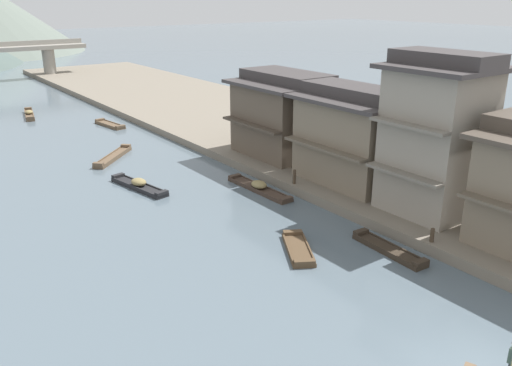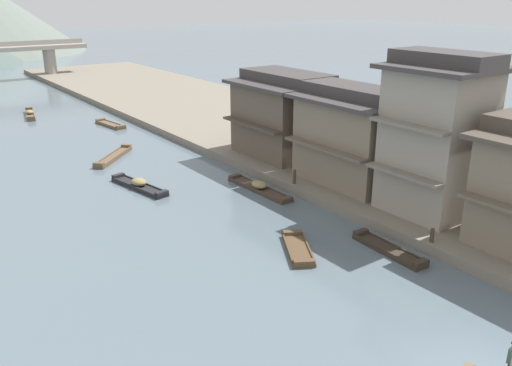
% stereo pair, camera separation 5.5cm
% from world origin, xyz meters
% --- Properties ---
extents(riverbank_right, '(18.00, 110.00, 0.59)m').
position_xyz_m(riverbank_right, '(15.01, 30.00, 0.30)').
color(riverbank_right, slate).
rests_on(riverbank_right, ground).
extents(boatman_person, '(0.56, 0.29, 3.04)m').
position_xyz_m(boatman_person, '(0.02, -1.14, 1.44)').
color(boatman_person, black).
rests_on(boatman_person, boat_foreground_poled).
extents(boat_moored_nearest, '(1.89, 5.31, 0.69)m').
position_xyz_m(boat_moored_nearest, '(-1.44, 23.47, 0.23)').
color(boat_moored_nearest, '#232326').
rests_on(boat_moored_nearest, ground).
extents(boat_moored_second, '(1.13, 5.81, 0.66)m').
position_xyz_m(boat_moored_second, '(4.72, 18.50, 0.21)').
color(boat_moored_second, '#423328').
rests_on(boat_moored_second, ground).
extents(boat_moored_third, '(1.57, 4.38, 0.40)m').
position_xyz_m(boat_moored_third, '(3.64, 41.48, 0.14)').
color(boat_moored_third, brown).
rests_on(boat_moored_third, ground).
extents(boat_moored_far, '(4.45, 4.35, 0.46)m').
position_xyz_m(boat_moored_far, '(-0.27, 30.90, 0.15)').
color(boat_moored_far, brown).
rests_on(boat_moored_far, ground).
extents(boat_midriver_drifting, '(2.74, 3.62, 0.37)m').
position_xyz_m(boat_midriver_drifting, '(1.17, 10.40, 0.13)').
color(boat_midriver_drifting, brown).
rests_on(boat_midriver_drifting, ground).
extents(boat_midriver_upstream, '(1.14, 4.38, 0.42)m').
position_xyz_m(boat_midriver_upstream, '(4.74, 7.68, 0.14)').
color(boat_midriver_upstream, '#33281E').
rests_on(boat_midriver_upstream, ground).
extents(boat_upstream_distant, '(1.86, 5.41, 0.67)m').
position_xyz_m(boat_upstream_distant, '(-1.57, 50.60, 0.22)').
color(boat_upstream_distant, brown).
rests_on(boat_upstream_distant, ground).
extents(house_waterfront_second, '(5.45, 5.49, 8.74)m').
position_xyz_m(house_waterfront_second, '(9.66, 9.15, 4.91)').
color(house_waterfront_second, gray).
rests_on(house_waterfront_second, riverbank_right).
extents(house_waterfront_tall, '(5.87, 7.58, 6.14)m').
position_xyz_m(house_waterfront_tall, '(9.88, 15.23, 3.59)').
color(house_waterfront_tall, '#7F705B').
rests_on(house_waterfront_tall, riverbank_right).
extents(house_waterfront_narrow, '(6.94, 7.28, 6.14)m').
position_xyz_m(house_waterfront_narrow, '(10.41, 22.86, 3.59)').
color(house_waterfront_narrow, brown).
rests_on(house_waterfront_narrow, riverbank_right).
extents(mooring_post_dock_near, '(0.20, 0.20, 0.71)m').
position_xyz_m(mooring_post_dock_near, '(6.36, 6.44, 0.95)').
color(mooring_post_dock_near, '#473828').
rests_on(mooring_post_dock_near, riverbank_right).
extents(mooring_post_dock_mid, '(0.20, 0.20, 0.92)m').
position_xyz_m(mooring_post_dock_mid, '(6.36, 16.92, 1.05)').
color(mooring_post_dock_mid, '#473828').
rests_on(mooring_post_dock_mid, riverbank_right).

